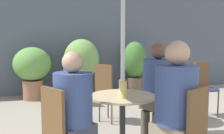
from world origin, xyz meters
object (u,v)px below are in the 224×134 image
Objects in this scene: seated_person_0 at (75,107)px; seated_person_1 at (174,102)px; bistro_chair_2 at (164,100)px; bistro_chair_1 at (189,130)px; bistro_chair_4 at (205,83)px; potted_plant_1 at (82,63)px; seated_person_2 at (157,86)px; bistro_chair_5 at (70,77)px; potted_plant_0 at (32,68)px; beer_glass_1 at (122,86)px; potted_plant_2 at (135,64)px; cafe_table_far at (169,90)px; beer_glass_0 at (124,90)px; cafe_table_near at (122,116)px; bistro_chair_0 at (61,130)px; bistro_chair_3 at (107,88)px.

seated_person_0 is 0.86m from seated_person_1.
bistro_chair_1 is at bearing -45.00° from bistro_chair_2.
bistro_chair_4 is at bearing -157.08° from bistro_chair_1.
bistro_chair_2 is 2.99m from potted_plant_1.
seated_person_0 is 0.95× the size of seated_person_2.
bistro_chair_1 and bistro_chair_5 have the same top height.
seated_person_2 is at bearing -63.78° from potted_plant_0.
seated_person_0 is (-0.89, 0.36, 0.16)m from bistro_chair_1.
potted_plant_2 is at bearing 67.24° from beer_glass_1.
cafe_table_far is 1.88m from seated_person_1.
cafe_table_near is at bearing 76.00° from beer_glass_0.
seated_person_0 is (-1.67, -1.43, 0.21)m from cafe_table_far.
potted_plant_1 reaches higher than seated_person_0.
potted_plant_0 is at bearing 179.56° from bistro_chair_2.
seated_person_1 reaches higher than potted_plant_2.
bistro_chair_4 is at bearing 97.20° from seated_person_2.
bistro_chair_0 is 2.98m from bistro_chair_5.
seated_person_1 is (-0.36, -0.89, 0.21)m from bistro_chair_2.
beer_glass_0 is 0.15× the size of potted_plant_0.
seated_person_1 is (0.11, -1.88, 0.21)m from bistro_chair_3.
cafe_table_near is 2.60m from bistro_chair_5.
bistro_chair_5 is 2.49m from beer_glass_1.
bistro_chair_3 is at bearing 169.18° from seated_person_2.
cafe_table_far is at bearing -149.99° from bistro_chair_5.
potted_plant_1 is at bearing 88.70° from beer_glass_1.
bistro_chair_1 is at bearing -113.33° from cafe_table_far.
bistro_chair_1 is 3.97m from potted_plant_1.
bistro_chair_4 is 2.48m from bistro_chair_5.
cafe_table_far is at bearing -64.60° from potted_plant_1.
beer_glass_1 is 3.18m from potted_plant_1.
seated_person_2 reaches higher than bistro_chair_0.
seated_person_2 reaches higher than bistro_chair_4.
bistro_chair_0 is at bearing 90.00° from seated_person_0.
seated_person_0 is at bearing -117.72° from potted_plant_2.
bistro_chair_2 reaches higher than beer_glass_0.
bistro_chair_5 reaches higher than beer_glass_1.
bistro_chair_1 reaches higher than cafe_table_near.
seated_person_2 is (0.76, -2.30, 0.19)m from bistro_chair_5.
bistro_chair_5 is at bearing 94.16° from beer_glass_0.
seated_person_0 is (-0.53, -0.29, 0.21)m from cafe_table_near.
cafe_table_near is 0.32m from beer_glass_1.
bistro_chair_3 is 2.26m from potted_plant_0.
potted_plant_0 is (-2.09, 2.17, 0.18)m from cafe_table_far.
seated_person_2 reaches higher than cafe_table_near.
potted_plant_1 reaches higher than bistro_chair_4.
seated_person_2 is at bearing -105.81° from potted_plant_2.
bistro_chair_0 and bistro_chair_5 have the same top height.
bistro_chair_4 reaches higher than cafe_table_near.
bistro_chair_2 is at bearing -90.00° from bistro_chair_0.
seated_person_0 is 3.62m from potted_plant_0.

